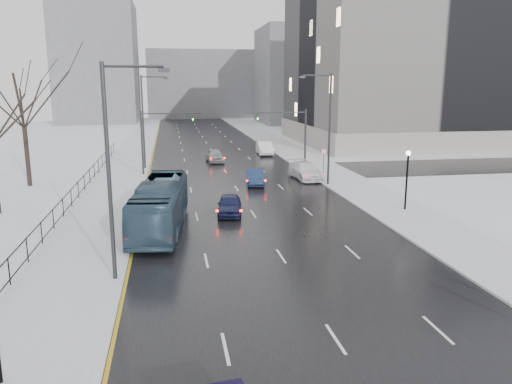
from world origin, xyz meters
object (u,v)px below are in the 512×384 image
streetlight_r_mid (327,124)px  sedan_right_far (306,171)px  sedan_center_near (230,205)px  sedan_right_near (255,177)px  tree_park_e (30,187)px  lamppost_r_mid (407,171)px  mast_signal_right (295,132)px  bus (160,205)px  mast_signal_left (153,135)px  sedan_right_distant (264,148)px  streetlight_l_far (145,117)px  sedan_center_far (215,156)px  no_uturn_sign (324,154)px  streetlight_l_near (113,163)px

streetlight_r_mid → sedan_right_far: (-0.97, 3.31, -4.76)m
sedan_center_near → sedan_right_near: 10.80m
tree_park_e → sedan_right_far: (25.40, -0.69, 0.86)m
lamppost_r_mid → mast_signal_right: bearing=101.5°
mast_signal_right → bus: 24.16m
streetlight_r_mid → lamppost_r_mid: streetlight_r_mid is taller
streetlight_r_mid → sedan_right_far: streetlight_r_mid is taller
lamppost_r_mid → sedan_right_far: lamppost_r_mid is taller
mast_signal_left → sedan_right_distant: bearing=43.1°
bus → mast_signal_left: bearing=99.0°
sedan_center_near → sedan_right_far: size_ratio=0.73×
streetlight_l_far → sedan_center_far: bearing=25.4°
sedan_right_near → sedan_right_distant: 20.06m
bus → sedan_right_far: size_ratio=1.96×
lamppost_r_mid → sedan_right_far: size_ratio=0.76×
mast_signal_left → sedan_center_near: bearing=-71.3°
tree_park_e → mast_signal_right: bearing=8.9°
streetlight_r_mid → mast_signal_left: bearing=152.7°
lamppost_r_mid → sedan_right_near: lamppost_r_mid is taller
no_uturn_sign → sedan_right_distant: (-2.70, 16.93, -1.41)m
sedan_center_near → sedan_right_near: size_ratio=0.94×
sedan_right_far → streetlight_l_near: bearing=-128.4°
streetlight_l_near → sedan_right_near: size_ratio=2.30×
mast_signal_right → sedan_right_distant: bearing=93.7°
sedan_right_distant → sedan_center_far: bearing=-139.5°
streetlight_l_far → no_uturn_sign: bearing=-24.7°
streetlight_l_far → mast_signal_left: 4.36m
sedan_right_near → sedan_right_distant: (4.58, 19.53, 0.13)m
streetlight_l_near → bus: (1.77, 8.27, -4.03)m
no_uturn_sign → sedan_right_near: 7.88m
sedan_center_far → lamppost_r_mid: bearing=-69.6°
streetlight_l_near → sedan_center_near: size_ratio=2.44×
mast_signal_right → mast_signal_left: (-14.65, 0.00, 0.00)m
streetlight_l_far → sedan_right_near: (10.09, -10.60, -4.86)m
lamppost_r_mid → streetlight_l_far: bearing=131.1°
streetlight_l_near → lamppost_r_mid: bearing=27.6°
streetlight_l_far → tree_park_e: bearing=-141.4°
streetlight_l_near → no_uturn_sign: size_ratio=3.70×
no_uturn_sign → sedan_right_far: no_uturn_sign is taller
streetlight_l_far → sedan_right_distant: (14.66, 8.93, -4.73)m
streetlight_r_mid → streetlight_l_far: same height
mast_signal_right → sedan_center_far: mast_signal_right is taller
streetlight_r_mid → sedan_center_near: 14.06m
streetlight_l_far → mast_signal_right: 16.07m
streetlight_l_near → streetlight_l_far: bearing=90.0°
streetlight_l_near → bus: bearing=77.9°
sedan_right_near → sedan_right_far: bearing=27.0°
streetlight_l_near → mast_signal_left: bearing=88.3°
tree_park_e → mast_signal_right: 26.16m
streetlight_r_mid → sedan_center_near: (-9.83, -8.79, -4.88)m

